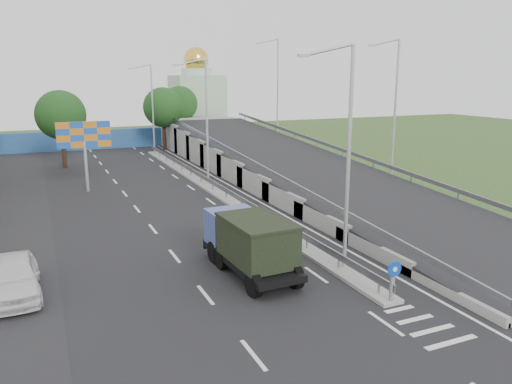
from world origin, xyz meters
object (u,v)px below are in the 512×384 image
lamp_post_mid (205,116)px  parked_car_a (14,277)px  lamp_post_near (345,148)px  billboard (84,139)px  sign_bollard (393,281)px  lamp_post_far (151,103)px  church (197,101)px  dump_truck (249,241)px

lamp_post_mid → parked_car_a: bearing=-129.3°
lamp_post_near → billboard: 23.87m
lamp_post_mid → sign_bollard: bearing=-90.3°
lamp_post_far → church: 17.15m
lamp_post_far → church: size_ratio=0.73×
lamp_post_near → church: size_ratio=0.73×
church → sign_bollard: bearing=-99.8°
lamp_post_near → lamp_post_far: same height
sign_bollard → church: size_ratio=0.12×
sign_bollard → lamp_post_far: bearing=89.9°
parked_car_a → church: bearing=63.1°
church → billboard: (-19.00, -32.00, -1.12)m
lamp_post_mid → church: bearing=73.8°
lamp_post_far → church: church is taller
billboard → dump_truck: (5.16, -20.43, -2.65)m
lamp_post_far → billboard: lamp_post_far is taller
billboard → dump_truck: bearing=-75.8°
sign_bollard → lamp_post_far: (0.11, 43.83, 4.77)m
lamp_post_near → parked_car_a: lamp_post_near is taller
billboard → parked_car_a: size_ratio=1.14×
sign_bollard → lamp_post_mid: (0.11, 23.83, 4.77)m
lamp_post_near → parked_car_a: size_ratio=2.09×
lamp_post_near → billboard: (-9.11, 22.00, -1.62)m
sign_bollard → billboard: (-9.00, 25.83, 3.15)m
lamp_post_near → parked_car_a: 15.01m
lamp_post_near → dump_truck: lamp_post_near is taller
billboard → church: bearing=59.3°
parked_car_a → sign_bollard: bearing=-28.9°
sign_bollard → dump_truck: (-3.84, 5.40, 0.50)m
parked_car_a → dump_truck: bearing=-11.0°
lamp_post_mid → dump_truck: size_ratio=1.58×
sign_bollard → parked_car_a: sign_bollard is taller
lamp_post_near → church: (9.89, 54.00, -0.50)m
lamp_post_mid → church: size_ratio=0.73×
sign_bollard → parked_car_a: 15.37m
sign_bollard → lamp_post_near: lamp_post_near is taller
church → dump_truck: church is taller
lamp_post_near → billboard: size_ratio=1.83×
sign_bollard → parked_car_a: (-13.69, 6.97, -0.21)m
lamp_post_far → church: (9.89, 14.00, -0.50)m
church → billboard: 37.23m
lamp_post_far → dump_truck: bearing=-95.9°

